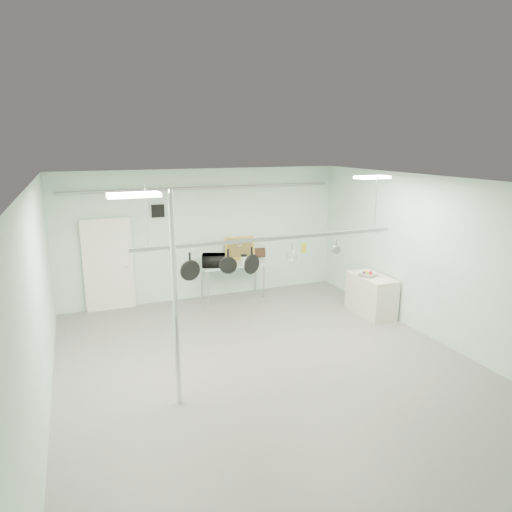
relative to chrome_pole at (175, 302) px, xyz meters
name	(u,v)px	position (x,y,z in m)	size (l,w,h in m)	color
floor	(268,365)	(1.70, 0.60, -1.60)	(8.00, 8.00, 0.00)	gray
ceiling	(269,182)	(1.70, 0.60, 1.59)	(7.00, 8.00, 0.02)	silver
back_wall	(204,235)	(1.70, 4.59, 0.00)	(7.00, 0.02, 3.20)	silver
right_wall	(432,259)	(5.19, 0.60, 0.00)	(0.02, 8.00, 3.20)	silver
door	(108,266)	(-0.60, 4.54, -0.55)	(1.10, 0.10, 2.20)	silver
wall_vent	(158,211)	(0.60, 4.57, 0.65)	(0.30, 0.04, 0.30)	black
conduit_pipe	(204,188)	(1.70, 4.50, 1.15)	(0.07, 0.07, 6.60)	gray
chrome_pole	(175,302)	(0.00, 0.00, 0.00)	(0.08, 0.08, 3.20)	silver
prep_table	(233,266)	(2.30, 4.20, -0.77)	(1.60, 0.70, 0.91)	#A5C3AD
side_cabinet	(371,295)	(4.85, 2.00, -1.15)	(0.60, 1.20, 0.90)	beige
pot_rack	(272,237)	(1.90, 0.90, 0.63)	(4.80, 0.06, 1.00)	#B7B7BC
light_panel_left	(134,195)	(-0.50, -0.20, 1.56)	(0.65, 0.30, 0.05)	white
light_panel_right	(372,177)	(4.10, 1.20, 1.56)	(0.65, 0.30, 0.05)	white
microwave	(214,260)	(1.79, 4.08, -0.54)	(0.54, 0.37, 0.30)	black
coffee_canister	(244,260)	(2.53, 4.00, -0.59)	(0.15, 0.15, 0.21)	silver
painting_large	(240,248)	(2.61, 4.50, -0.41)	(0.78, 0.05, 0.58)	gold
painting_small	(260,253)	(3.15, 4.50, -0.57)	(0.30, 0.04, 0.25)	black
fruit_bowl	(368,274)	(4.74, 2.03, -0.65)	(0.40, 0.40, 0.10)	silver
skillet_left	(190,266)	(0.45, 0.90, 0.26)	(0.34, 0.06, 0.46)	black
skillet_mid	(228,261)	(1.10, 0.90, 0.28)	(0.30, 0.06, 0.41)	black
skillet_right	(252,260)	(1.52, 0.90, 0.25)	(0.35, 0.06, 0.46)	black
whisk	(292,253)	(2.28, 0.90, 0.31)	(0.19, 0.19, 0.35)	silver
grater	(304,248)	(2.52, 0.90, 0.38)	(0.08, 0.02, 0.21)	yellow
saucepan	(336,246)	(3.18, 0.90, 0.35)	(0.15, 0.09, 0.27)	silver
fruit_cluster	(368,272)	(4.74, 2.03, -0.61)	(0.24, 0.24, 0.09)	#A1100E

